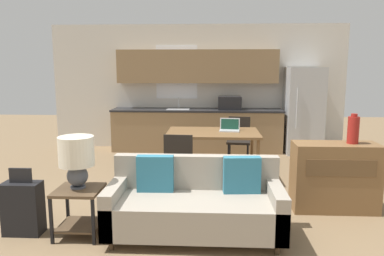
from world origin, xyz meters
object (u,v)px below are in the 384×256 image
object	(u,v)px
table_lamp	(77,156)
dining_chair_far_right	(239,138)
dining_table	(213,136)
side_table	(79,204)
refrigerator	(303,111)
dining_chair_near_left	(179,160)
credenza	(334,177)
vase	(353,130)
couch	(195,204)
laptop	(230,128)
suitcase	(23,208)

from	to	relation	value
table_lamp	dining_chair_far_right	distance (m)	3.60
dining_table	side_table	bearing A→B (deg)	-123.14
refrigerator	dining_chair_near_left	distance (m)	3.62
credenza	dining_chair_far_right	size ratio (longest dim) A/B	1.18
dining_table	vase	size ratio (longest dim) A/B	3.96
side_table	dining_chair_far_right	bearing A→B (deg)	58.11
couch	dining_chair_far_right	size ratio (longest dim) A/B	2.08
dining_table	dining_chair_near_left	xyz separation A→B (m)	(-0.47, -0.80, -0.20)
refrigerator	dining_chair_near_left	size ratio (longest dim) A/B	2.03
refrigerator	dining_chair_far_right	bearing A→B (deg)	-143.10
dining_table	vase	bearing A→B (deg)	-36.84
dining_chair_far_right	laptop	xyz separation A→B (m)	(-0.21, -0.77, 0.32)
refrigerator	vase	xyz separation A→B (m)	(-0.16, -3.21, 0.14)
dining_table	dining_chair_far_right	distance (m)	1.02
laptop	side_table	bearing A→B (deg)	-121.28
dining_chair_near_left	laptop	world-z (taller)	laptop
dining_chair_far_right	vase	bearing A→B (deg)	-53.45
dining_table	dining_chair_near_left	bearing A→B (deg)	-120.59
refrigerator	credenza	bearing A→B (deg)	-96.23
side_table	suitcase	distance (m)	0.62
side_table	dining_chair_far_right	xyz separation A→B (m)	(1.91, 3.06, 0.15)
couch	side_table	xyz separation A→B (m)	(-1.24, -0.09, 0.01)
couch	vase	distance (m)	2.19
dining_chair_far_right	suitcase	world-z (taller)	dining_chair_far_right
laptop	suitcase	distance (m)	3.30
dining_table	laptop	xyz separation A→B (m)	(0.27, 0.11, 0.11)
vase	dining_chair_far_right	xyz separation A→B (m)	(-1.24, 2.16, -0.53)
refrigerator	dining_chair_far_right	size ratio (longest dim) A/B	2.03
vase	dining_chair_far_right	size ratio (longest dim) A/B	0.42
side_table	dining_chair_near_left	size ratio (longest dim) A/B	0.59
laptop	dining_chair_far_right	bearing A→B (deg)	80.02
dining_table	side_table	world-z (taller)	dining_table
dining_chair_near_left	couch	bearing A→B (deg)	105.42
table_lamp	vase	distance (m)	3.28
side_table	credenza	size ratio (longest dim) A/B	0.50
credenza	couch	bearing A→B (deg)	-155.03
couch	table_lamp	world-z (taller)	table_lamp
refrigerator	table_lamp	xyz separation A→B (m)	(-3.32, -4.08, -0.03)
side_table	table_lamp	world-z (taller)	table_lamp
table_lamp	laptop	world-z (taller)	table_lamp
credenza	vase	bearing A→B (deg)	3.61
dining_table	table_lamp	world-z (taller)	table_lamp
side_table	credenza	xyz separation A→B (m)	(2.95, 0.89, 0.08)
couch	dining_chair_near_left	size ratio (longest dim) A/B	2.08
table_lamp	suitcase	size ratio (longest dim) A/B	0.76
dining_table	suitcase	xyz separation A→B (m)	(-2.05, -2.19, -0.41)
refrigerator	dining_chair_near_left	xyz separation A→B (m)	(-2.35, -2.73, -0.40)
refrigerator	couch	distance (m)	4.56
side_table	dining_chair_near_left	distance (m)	1.69
vase	side_table	bearing A→B (deg)	-164.04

